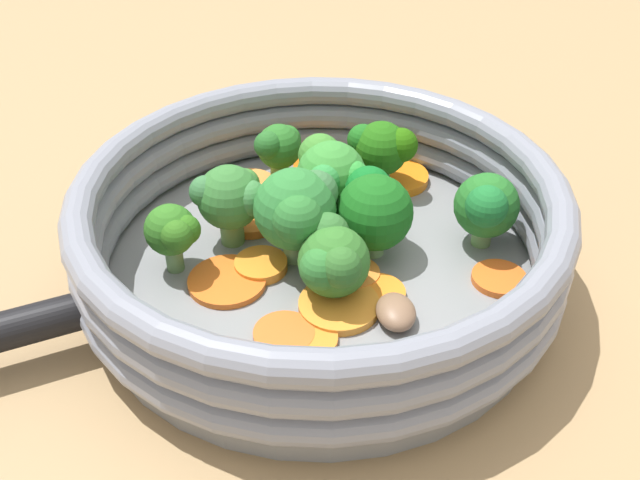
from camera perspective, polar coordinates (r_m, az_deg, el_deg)
ground_plane at (r=0.45m, az=-0.00°, el=-3.16°), size 4.00×4.00×0.00m
skillet at (r=0.45m, az=-0.00°, el=-2.36°), size 0.26×0.26×0.02m
skillet_rim_wall at (r=0.43m, az=-0.00°, el=1.38°), size 0.28×0.28×0.06m
skillet_rivet_left at (r=0.44m, az=-16.25°, el=-2.66°), size 0.01×0.01×0.01m
skillet_rivet_right at (r=0.40m, az=-14.58°, el=-8.01°), size 0.01×0.01×0.01m
carrot_slice_0 at (r=0.39m, az=-1.08°, el=-7.51°), size 0.05×0.05×0.00m
carrot_slice_1 at (r=0.43m, az=-7.09°, el=-3.13°), size 0.06×0.06×0.00m
carrot_slice_2 at (r=0.42m, az=4.38°, el=-4.09°), size 0.04×0.04×0.00m
carrot_slice_3 at (r=0.44m, az=-4.51°, el=-1.99°), size 0.04×0.04×0.01m
carrot_slice_4 at (r=0.50m, az=-2.47°, el=3.53°), size 0.06×0.06×0.01m
carrot_slice_5 at (r=0.44m, az=13.48°, el=-2.86°), size 0.04×0.04×0.00m
carrot_slice_6 at (r=0.47m, az=-5.22°, el=1.62°), size 0.04×0.04×0.01m
carrot_slice_7 at (r=0.52m, az=5.85°, el=4.76°), size 0.06×0.06×0.01m
carrot_slice_8 at (r=0.52m, az=-0.29°, el=5.42°), size 0.04×0.04×0.01m
carrot_slice_9 at (r=0.41m, az=1.33°, el=-5.02°), size 0.06×0.06×0.00m
carrot_slice_10 at (r=0.51m, az=-5.44°, el=4.23°), size 0.04×0.04×0.00m
carrot_slice_11 at (r=0.40m, az=-2.76°, el=-7.14°), size 0.04×0.04×0.00m
carrot_slice_12 at (r=0.43m, az=2.71°, el=-2.65°), size 0.04×0.04×0.01m
broccoli_floret_0 at (r=0.50m, az=-3.11°, el=7.09°), size 0.03×0.04×0.04m
broccoli_floret_1 at (r=0.40m, az=1.13°, el=-1.47°), size 0.05×0.04×0.04m
broccoli_floret_2 at (r=0.49m, az=4.74°, el=6.97°), size 0.04×0.04×0.05m
broccoli_floret_3 at (r=0.43m, az=-11.11°, el=0.63°), size 0.03×0.03×0.04m
broccoli_floret_4 at (r=0.44m, az=4.06°, el=2.54°), size 0.05×0.05×0.05m
broccoli_floret_5 at (r=0.44m, az=-6.80°, el=3.23°), size 0.04×0.04×0.05m
broccoli_floret_6 at (r=0.45m, az=12.56°, el=2.48°), size 0.04×0.04×0.05m
broccoli_floret_7 at (r=0.46m, az=0.80°, el=5.11°), size 0.05×0.04×0.05m
broccoli_floret_8 at (r=0.42m, az=-1.67°, el=2.32°), size 0.05×0.05×0.06m
mushroom_piece_0 at (r=0.40m, az=5.80°, el=-5.47°), size 0.03×0.03×0.01m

